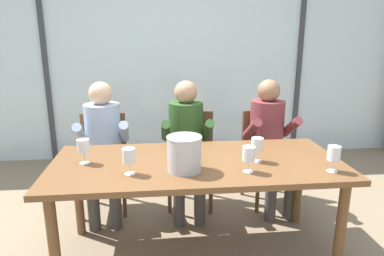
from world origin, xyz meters
name	(u,v)px	position (x,y,z in m)	size (l,w,h in m)	color
ground	(186,194)	(0.00, 1.00, 0.00)	(14.00, 14.00, 0.00)	#847056
window_glass_panel	(177,59)	(0.00, 2.24, 1.30)	(7.26, 0.03, 2.60)	silver
window_mullion_left	(45,60)	(-1.63, 2.22, 1.30)	(0.06, 0.06, 2.60)	#38383D
window_mullion_right	(299,59)	(1.63, 2.22, 1.30)	(0.06, 0.06, 2.60)	#38383D
hillside_vineyard	(167,65)	(0.00, 6.06, 0.90)	(13.26, 2.40, 1.80)	#477A38
dining_table	(197,171)	(0.00, 0.00, 0.66)	(2.06, 0.91, 0.74)	brown
chair_near_curtain	(104,154)	(-0.79, 0.87, 0.52)	(0.45, 0.45, 0.89)	brown
chair_left_of_center	(191,150)	(0.05, 0.88, 0.52)	(0.50, 0.50, 0.89)	brown
chair_center	(266,148)	(0.78, 0.85, 0.52)	(0.49, 0.49, 0.89)	brown
person_pale_blue_shirt	(103,140)	(-0.76, 0.73, 0.69)	(0.48, 0.63, 1.21)	#9EB2D1
person_olive_shirt	(187,138)	(-0.01, 0.73, 0.69)	(0.47, 0.61, 1.21)	#2D5123
person_maroon_top	(269,135)	(0.77, 0.73, 0.69)	(0.48, 0.63, 1.21)	brown
ice_bucket_primary	(184,153)	(-0.10, -0.16, 0.86)	(0.23, 0.23, 0.24)	#B7B7BC
wine_glass_by_left_taster	(257,146)	(0.42, -0.05, 0.86)	(0.08, 0.08, 0.17)	silver
wine_glass_near_bucket	(249,155)	(0.31, -0.23, 0.86)	(0.08, 0.08, 0.17)	silver
wine_glass_center_pour	(129,157)	(-0.46, -0.19, 0.86)	(0.08, 0.08, 0.17)	silver
wine_glass_by_right_taster	(83,147)	(-0.79, 0.04, 0.86)	(0.08, 0.08, 0.17)	silver
wine_glass_spare_empty	(334,154)	(0.86, -0.28, 0.86)	(0.08, 0.08, 0.17)	silver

